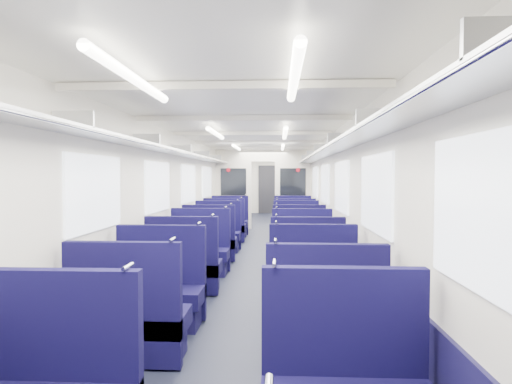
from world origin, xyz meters
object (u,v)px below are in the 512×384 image
seat_4 (129,323)px  seat_5 (325,328)px  seat_15 (296,235)px  seat_18 (229,223)px  seat_10 (199,253)px  seat_17 (294,229)px  end_door (267,189)px  bulkhead (263,188)px  seat_12 (210,243)px  seat_13 (299,243)px  seat_9 (307,270)px  seat_11 (302,254)px  seat_8 (184,269)px  seat_7 (314,292)px  seat_16 (225,228)px  seat_14 (217,235)px  seat_6 (158,294)px  seat_19 (293,223)px

seat_4 → seat_5: same height
seat_15 → seat_18: (-1.66, 2.09, 0.00)m
seat_10 → seat_17: 3.73m
end_door → seat_5: 14.86m
seat_4 → seat_15: 5.96m
bulkhead → seat_15: size_ratio=2.57×
seat_18 → seat_12: bearing=-90.0°
seat_4 → seat_10: same height
seat_10 → seat_13: bearing=36.2°
seat_12 → seat_9: bearing=-53.6°
seat_4 → seat_11: 3.76m
seat_8 → seat_12: 2.26m
seat_8 → seat_10: size_ratio=1.00×
seat_8 → seat_9: size_ratio=1.00×
seat_10 → seat_12: size_ratio=1.00×
seat_17 → seat_5: bearing=-90.0°
bulkhead → seat_7: size_ratio=2.57×
seat_4 → end_door: bearing=86.8°
end_door → seat_18: size_ratio=1.84×
end_door → seat_4: bearing=-93.2°
end_door → seat_16: size_ratio=1.84×
bulkhead → seat_18: (-0.83, -1.56, -0.90)m
bulkhead → seat_15: bulkhead is taller
end_door → seat_15: (0.83, -9.07, -0.67)m
seat_9 → seat_12: 2.80m
seat_14 → seat_7: bearing=-69.4°
seat_5 → seat_18: (-1.66, 7.85, 0.00)m
seat_11 → seat_4: bearing=-116.2°
seat_6 → seat_8: same height
seat_7 → seat_14: 4.72m
seat_12 → end_door: bearing=85.4°
seat_5 → seat_8: 2.79m
seat_6 → seat_17: size_ratio=1.00×
seat_5 → seat_13: bearing=90.0°
end_door → seat_9: end_door is taller
seat_15 → seat_5: bearing=-90.0°
end_door → seat_13: bearing=-85.3°
seat_9 → seat_18: (-1.66, 5.59, 0.00)m
seat_8 → seat_13: size_ratio=1.00×
seat_15 → seat_19: (0.00, 2.17, 0.00)m
seat_18 → seat_10: bearing=-90.0°
seat_4 → seat_10: 3.39m
seat_15 → seat_18: size_ratio=1.00×
bulkhead → seat_5: bulkhead is taller
bulkhead → seat_14: bearing=-102.2°
seat_9 → seat_18: bearing=106.5°
seat_12 → seat_15: 2.08m
end_door → seat_11: size_ratio=1.84×
seat_10 → seat_18: size_ratio=1.00×
seat_8 → seat_15: bearing=64.7°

